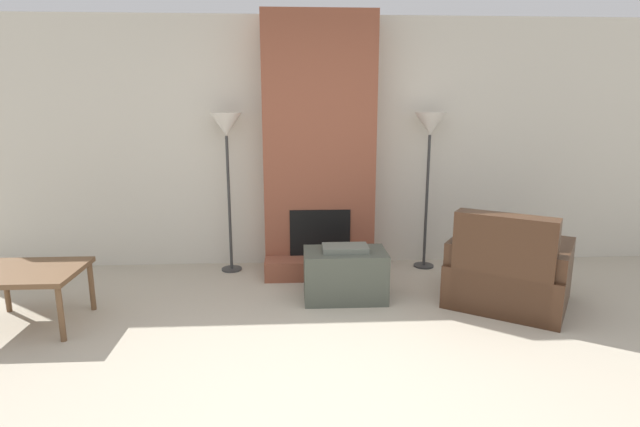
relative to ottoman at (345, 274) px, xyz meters
The scene contains 8 objects.
ground_plane 1.60m from the ottoman, 96.73° to the right, with size 24.00×24.00×0.00m, color #B2A893.
wall_back 1.55m from the ottoman, 99.51° to the left, with size 8.20×0.06×2.60m, color beige.
fireplace 1.34m from the ottoman, 102.09° to the left, with size 1.12×0.66×2.60m.
ottoman is the anchor object (origin of this frame).
armchair 1.41m from the ottoman, ahead, with size 1.28×1.26×0.86m.
side_table 2.57m from the ottoman, behind, with size 0.78×0.66×0.46m.
floor_lamp_left 1.85m from the ottoman, 142.64° to the left, with size 0.32×0.32×1.64m.
floor_lamp_right 1.76m from the ottoman, 41.93° to the left, with size 0.32×0.32×1.64m.
Camera 1 is at (-0.27, -2.65, 1.74)m, focal length 28.00 mm.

